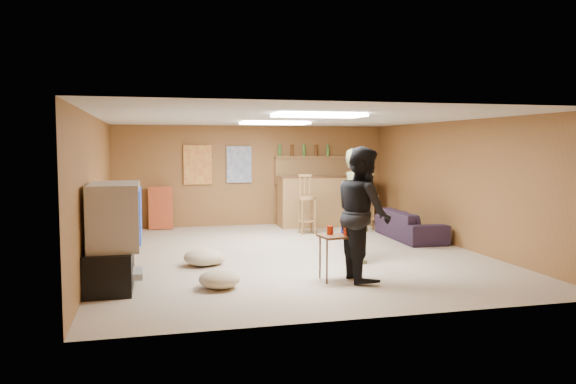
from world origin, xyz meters
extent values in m
plane|color=tan|center=(0.00, 0.00, 0.00)|extent=(7.00, 7.00, 0.00)
cube|color=silver|center=(0.00, 0.00, 2.20)|extent=(6.00, 7.00, 0.02)
cube|color=brown|center=(0.00, 3.50, 1.10)|extent=(6.00, 0.02, 2.20)
cube|color=brown|center=(0.00, -3.50, 1.10)|extent=(6.00, 0.02, 2.20)
cube|color=brown|center=(-3.00, 0.00, 1.10)|extent=(0.02, 7.00, 2.20)
cube|color=brown|center=(3.00, 0.00, 1.10)|extent=(0.02, 7.00, 2.20)
cube|color=black|center=(-2.72, -1.50, 0.25)|extent=(0.55, 1.30, 0.50)
cube|color=#B2B2B7|center=(-2.50, -1.50, 0.15)|extent=(0.35, 0.50, 0.08)
cube|color=#B2B2B7|center=(-2.65, -1.50, 0.90)|extent=(0.60, 1.10, 0.80)
cube|color=navy|center=(-2.34, -1.50, 0.90)|extent=(0.02, 0.95, 0.65)
cube|color=brown|center=(1.50, 2.95, 0.55)|extent=(2.00, 0.60, 1.10)
cube|color=#402614|center=(1.50, 2.70, 1.10)|extent=(2.10, 0.12, 0.05)
cube|color=brown|center=(1.50, 3.40, 1.50)|extent=(2.00, 0.18, 0.05)
cube|color=brown|center=(1.50, 3.42, 1.20)|extent=(2.00, 0.14, 0.60)
cube|color=#BF3F26|center=(-1.20, 3.46, 1.35)|extent=(0.60, 0.03, 0.85)
cube|color=#334C99|center=(-0.30, 3.46, 1.35)|extent=(0.55, 0.03, 0.80)
cube|color=#AA401F|center=(-2.00, 3.30, 0.45)|extent=(0.50, 0.26, 0.91)
cube|color=white|center=(0.00, -1.50, 2.17)|extent=(1.20, 0.60, 0.04)
cube|color=white|center=(0.00, 1.20, 2.17)|extent=(1.20, 0.60, 0.04)
imported|color=brown|center=(0.81, -0.83, 0.86)|extent=(0.47, 0.67, 1.72)
imported|color=black|center=(0.50, -1.90, 0.88)|extent=(0.69, 0.87, 1.76)
imported|color=black|center=(2.56, 0.91, 0.27)|extent=(0.79, 1.87, 0.54)
cube|color=#402614|center=(0.16, -1.88, 0.30)|extent=(0.51, 0.44, 0.60)
cylinder|color=#B6270C|center=(0.06, -1.83, 0.66)|extent=(0.10, 0.10, 0.12)
cylinder|color=#B6270C|center=(0.25, -1.95, 0.66)|extent=(0.11, 0.11, 0.12)
cylinder|color=navy|center=(0.29, -1.75, 0.66)|extent=(0.12, 0.12, 0.12)
ellipsoid|color=tan|center=(-1.47, -0.54, 0.13)|extent=(0.67, 0.67, 0.26)
ellipsoid|color=tan|center=(-1.35, -0.50, 0.09)|extent=(0.42, 0.42, 0.19)
ellipsoid|color=tan|center=(-1.40, -1.91, 0.12)|extent=(0.60, 0.60, 0.23)
camera|label=1|loc=(-2.22, -8.75, 1.77)|focal=35.00mm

